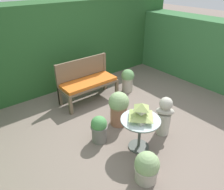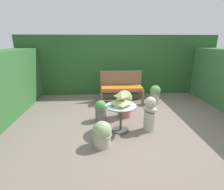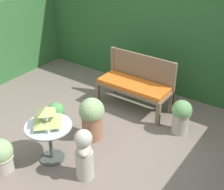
% 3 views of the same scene
% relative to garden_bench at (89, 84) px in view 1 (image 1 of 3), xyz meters
% --- Properties ---
extents(ground, '(30.00, 30.00, 0.00)m').
position_rel_garden_bench_xyz_m(ground, '(-0.02, -1.21, -0.40)').
color(ground, '#75665B').
extents(foliage_hedge_back, '(6.40, 0.85, 1.91)m').
position_rel_garden_bench_xyz_m(foliage_hedge_back, '(-0.02, 1.25, 0.56)').
color(foliage_hedge_back, '#285628').
rests_on(foliage_hedge_back, ground).
extents(foliage_hedge_right, '(0.70, 3.63, 1.52)m').
position_rel_garden_bench_xyz_m(foliage_hedge_right, '(2.83, -0.99, 0.36)').
color(foliage_hedge_right, '#38703D').
rests_on(foliage_hedge_right, ground).
extents(garden_bench, '(1.22, 0.50, 0.47)m').
position_rel_garden_bench_xyz_m(garden_bench, '(0.00, 0.00, 0.00)').
color(garden_bench, brown).
rests_on(garden_bench, ground).
extents(bench_backrest, '(1.22, 0.06, 0.88)m').
position_rel_garden_bench_xyz_m(bench_backrest, '(-0.00, 0.23, 0.23)').
color(bench_backrest, brown).
rests_on(bench_backrest, ground).
extents(patio_table, '(0.60, 0.60, 0.54)m').
position_rel_garden_bench_xyz_m(patio_table, '(-0.21, -1.71, 0.02)').
color(patio_table, '#424742').
rests_on(patio_table, ground).
extents(pagoda_birdhouse, '(0.35, 0.35, 0.28)m').
position_rel_garden_bench_xyz_m(pagoda_birdhouse, '(-0.21, -1.71, 0.26)').
color(pagoda_birdhouse, beige).
rests_on(pagoda_birdhouse, patio_table).
extents(garden_bust, '(0.33, 0.34, 0.70)m').
position_rel_garden_bench_xyz_m(garden_bust, '(0.36, -1.71, -0.05)').
color(garden_bust, '#B7B2A3').
rests_on(garden_bust, ground).
extents(potted_plant_table_near, '(0.36, 0.36, 0.64)m').
position_rel_garden_bench_xyz_m(potted_plant_table_near, '(-0.06, -1.04, -0.05)').
color(potted_plant_table_near, '#9E664C').
rests_on(potted_plant_table_near, ground).
extents(potted_plant_bench_left, '(0.30, 0.30, 0.54)m').
position_rel_garden_bench_xyz_m(potted_plant_bench_left, '(0.93, -0.19, -0.10)').
color(potted_plant_bench_left, '#ADA393').
rests_on(potted_plant_bench_left, ground).
extents(potted_plant_patio_mid, '(0.33, 0.33, 0.45)m').
position_rel_garden_bench_xyz_m(potted_plant_patio_mid, '(-0.58, -2.22, -0.18)').
color(potted_plant_patio_mid, '#ADA393').
rests_on(potted_plant_patio_mid, ground).
extents(potted_plant_table_far, '(0.28, 0.28, 0.47)m').
position_rel_garden_bench_xyz_m(potted_plant_table_far, '(-0.60, -1.20, -0.15)').
color(potted_plant_table_far, slate).
rests_on(potted_plant_table_far, ground).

